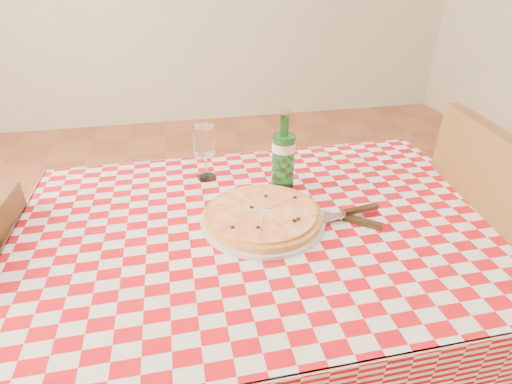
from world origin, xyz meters
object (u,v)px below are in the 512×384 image
(chair_near, at_px, (488,252))
(water_bottle, at_px, (284,151))
(pizza_plate, at_px, (263,214))
(dining_table, at_px, (268,251))
(wine_glass, at_px, (205,153))

(chair_near, bearing_deg, water_bottle, 171.19)
(pizza_plate, bearing_deg, water_bottle, 59.29)
(dining_table, bearing_deg, wine_glass, 114.95)
(dining_table, relative_size, pizza_plate, 3.65)
(pizza_plate, distance_m, wine_glass, 0.31)
(water_bottle, bearing_deg, chair_near, -17.36)
(chair_near, height_order, pizza_plate, chair_near)
(dining_table, xyz_separation_m, water_bottle, (0.09, 0.17, 0.22))
(chair_near, height_order, water_bottle, water_bottle)
(chair_near, height_order, wine_glass, chair_near)
(chair_near, relative_size, wine_glass, 5.63)
(pizza_plate, bearing_deg, chair_near, -2.47)
(pizza_plate, bearing_deg, wine_glass, 113.32)
(dining_table, relative_size, water_bottle, 4.88)
(wine_glass, bearing_deg, chair_near, -20.16)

